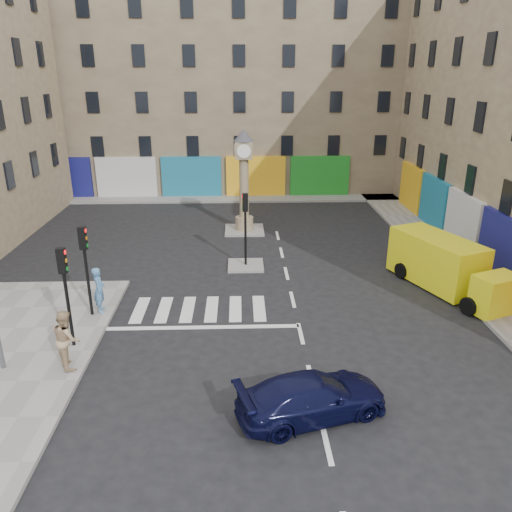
{
  "coord_description": "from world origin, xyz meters",
  "views": [
    {
      "loc": [
        -2.26,
        -15.72,
        9.44
      ],
      "look_at": [
        -1.6,
        4.17,
        2.0
      ],
      "focal_mm": 35.0,
      "sensor_mm": 36.0,
      "label": 1
    }
  ],
  "objects_px": {
    "pedestrian_tan": "(67,339)",
    "traffic_light_left_near": "(65,282)",
    "traffic_light_island": "(245,218)",
    "traffic_light_left_far": "(85,257)",
    "navy_sedan": "(312,397)",
    "clock_pillar": "(244,175)",
    "yellow_van": "(446,266)",
    "pedestrian_blue": "(99,290)"
  },
  "relations": [
    {
      "from": "clock_pillar",
      "to": "pedestrian_tan",
      "type": "height_order",
      "value": "clock_pillar"
    },
    {
      "from": "traffic_light_left_near",
      "to": "pedestrian_tan",
      "type": "relative_size",
      "value": 1.83
    },
    {
      "from": "navy_sedan",
      "to": "traffic_light_left_near",
      "type": "bearing_deg",
      "value": 46.45
    },
    {
      "from": "clock_pillar",
      "to": "pedestrian_blue",
      "type": "relative_size",
      "value": 3.22
    },
    {
      "from": "clock_pillar",
      "to": "navy_sedan",
      "type": "bearing_deg",
      "value": -84.37
    },
    {
      "from": "traffic_light_island",
      "to": "navy_sedan",
      "type": "bearing_deg",
      "value": -81.54
    },
    {
      "from": "traffic_light_left_far",
      "to": "navy_sedan",
      "type": "relative_size",
      "value": 0.83
    },
    {
      "from": "traffic_light_left_far",
      "to": "traffic_light_island",
      "type": "height_order",
      "value": "traffic_light_left_far"
    },
    {
      "from": "yellow_van",
      "to": "pedestrian_blue",
      "type": "height_order",
      "value": "yellow_van"
    },
    {
      "from": "clock_pillar",
      "to": "pedestrian_tan",
      "type": "relative_size",
      "value": 3.02
    },
    {
      "from": "clock_pillar",
      "to": "yellow_van",
      "type": "bearing_deg",
      "value": -45.11
    },
    {
      "from": "traffic_light_left_far",
      "to": "pedestrian_blue",
      "type": "bearing_deg",
      "value": 46.0
    },
    {
      "from": "traffic_light_left_near",
      "to": "pedestrian_blue",
      "type": "xyz_separation_m",
      "value": [
        0.3,
        2.71,
        -1.52
      ]
    },
    {
      "from": "traffic_light_left_near",
      "to": "traffic_light_island",
      "type": "relative_size",
      "value": 1.0
    },
    {
      "from": "pedestrian_tan",
      "to": "traffic_light_island",
      "type": "bearing_deg",
      "value": -62.21
    },
    {
      "from": "traffic_light_left_far",
      "to": "traffic_light_island",
      "type": "bearing_deg",
      "value": 40.6
    },
    {
      "from": "navy_sedan",
      "to": "pedestrian_tan",
      "type": "xyz_separation_m",
      "value": [
        -7.75,
        2.64,
        0.52
      ]
    },
    {
      "from": "navy_sedan",
      "to": "pedestrian_tan",
      "type": "bearing_deg",
      "value": 53.99
    },
    {
      "from": "traffic_light_left_far",
      "to": "traffic_light_island",
      "type": "xyz_separation_m",
      "value": [
        6.3,
        5.4,
        -0.03
      ]
    },
    {
      "from": "traffic_light_left_near",
      "to": "traffic_light_island",
      "type": "xyz_separation_m",
      "value": [
        6.3,
        7.8,
        -0.03
      ]
    },
    {
      "from": "navy_sedan",
      "to": "yellow_van",
      "type": "relative_size",
      "value": 0.68
    },
    {
      "from": "traffic_light_island",
      "to": "navy_sedan",
      "type": "distance_m",
      "value": 12.08
    },
    {
      "from": "traffic_light_left_near",
      "to": "navy_sedan",
      "type": "height_order",
      "value": "traffic_light_left_near"
    },
    {
      "from": "traffic_light_left_near",
      "to": "clock_pillar",
      "type": "xyz_separation_m",
      "value": [
        6.3,
        13.8,
        0.93
      ]
    },
    {
      "from": "traffic_light_left_near",
      "to": "pedestrian_blue",
      "type": "distance_m",
      "value": 3.12
    },
    {
      "from": "traffic_light_left_far",
      "to": "clock_pillar",
      "type": "bearing_deg",
      "value": 61.06
    },
    {
      "from": "traffic_light_island",
      "to": "traffic_light_left_near",
      "type": "bearing_deg",
      "value": -128.93
    },
    {
      "from": "pedestrian_blue",
      "to": "pedestrian_tan",
      "type": "relative_size",
      "value": 0.94
    },
    {
      "from": "yellow_van",
      "to": "pedestrian_tan",
      "type": "distance_m",
      "value": 16.21
    },
    {
      "from": "traffic_light_left_far",
      "to": "pedestrian_blue",
      "type": "distance_m",
      "value": 1.58
    },
    {
      "from": "clock_pillar",
      "to": "pedestrian_blue",
      "type": "height_order",
      "value": "clock_pillar"
    },
    {
      "from": "clock_pillar",
      "to": "navy_sedan",
      "type": "height_order",
      "value": "clock_pillar"
    },
    {
      "from": "pedestrian_tan",
      "to": "traffic_light_left_near",
      "type": "bearing_deg",
      "value": -16.39
    },
    {
      "from": "clock_pillar",
      "to": "navy_sedan",
      "type": "relative_size",
      "value": 1.38
    },
    {
      "from": "traffic_light_island",
      "to": "pedestrian_tan",
      "type": "distance_m",
      "value": 11.03
    },
    {
      "from": "pedestrian_blue",
      "to": "navy_sedan",
      "type": "bearing_deg",
      "value": -140.36
    },
    {
      "from": "traffic_light_left_near",
      "to": "yellow_van",
      "type": "height_order",
      "value": "traffic_light_left_near"
    },
    {
      "from": "traffic_light_left_near",
      "to": "yellow_van",
      "type": "bearing_deg",
      "value": 17.18
    },
    {
      "from": "traffic_light_left_near",
      "to": "pedestrian_tan",
      "type": "xyz_separation_m",
      "value": [
        0.3,
        -1.35,
        -1.46
      ]
    },
    {
      "from": "traffic_light_left_near",
      "to": "traffic_light_island",
      "type": "height_order",
      "value": "traffic_light_left_near"
    },
    {
      "from": "yellow_van",
      "to": "pedestrian_tan",
      "type": "relative_size",
      "value": 3.25
    },
    {
      "from": "clock_pillar",
      "to": "yellow_van",
      "type": "distance_m",
      "value": 13.01
    }
  ]
}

